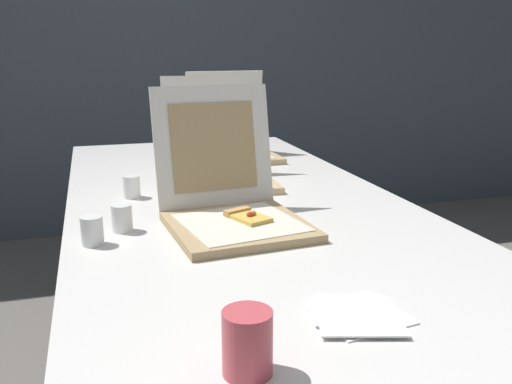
% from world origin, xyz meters
% --- Properties ---
extents(wall_back, '(10.00, 0.10, 2.60)m').
position_xyz_m(wall_back, '(0.00, 2.70, 1.30)').
color(wall_back, '#4C5660').
rests_on(wall_back, ground).
extents(table, '(0.99, 2.19, 0.74)m').
position_xyz_m(table, '(0.00, 0.60, 0.70)').
color(table, silver).
rests_on(table, ground).
extents(pizza_box_front, '(0.37, 0.43, 0.35)m').
position_xyz_m(pizza_box_front, '(-0.07, 0.34, 0.79)').
color(pizza_box_front, tan).
rests_on(pizza_box_front, table).
extents(pizza_box_middle, '(0.34, 0.39, 0.35)m').
position_xyz_m(pizza_box_middle, '(-0.00, 0.81, 0.79)').
color(pizza_box_middle, tan).
rests_on(pizza_box_middle, table).
extents(pizza_box_back, '(0.35, 0.35, 0.35)m').
position_xyz_m(pizza_box_back, '(0.15, 1.22, 0.80)').
color(pizza_box_back, tan).
rests_on(pizza_box_back, table).
extents(cup_white_near_left, '(0.05, 0.05, 0.07)m').
position_xyz_m(cup_white_near_left, '(-0.42, 0.30, 0.78)').
color(cup_white_near_left, white).
rests_on(cup_white_near_left, table).
extents(cup_white_near_center, '(0.05, 0.05, 0.07)m').
position_xyz_m(cup_white_near_center, '(-0.35, 0.38, 0.78)').
color(cup_white_near_center, white).
rests_on(cup_white_near_center, table).
extents(cup_white_mid, '(0.05, 0.05, 0.07)m').
position_xyz_m(cup_white_mid, '(-0.30, 0.70, 0.78)').
color(cup_white_mid, white).
rests_on(cup_white_mid, table).
extents(cup_printed_front, '(0.07, 0.07, 0.10)m').
position_xyz_m(cup_printed_front, '(-0.22, -0.32, 0.79)').
color(cup_printed_front, '#D14C56').
rests_on(cup_printed_front, table).
extents(napkin_pile, '(0.18, 0.20, 0.01)m').
position_xyz_m(napkin_pile, '(0.01, -0.21, 0.75)').
color(napkin_pile, white).
rests_on(napkin_pile, table).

